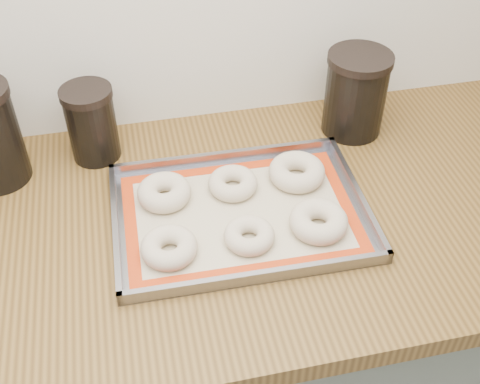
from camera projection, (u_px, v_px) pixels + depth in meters
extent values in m
cube|color=#5F665A|center=(189.00, 363.00, 1.41)|extent=(3.00, 0.65, 0.86)
cube|color=brown|center=(176.00, 229.00, 1.11)|extent=(3.06, 0.68, 0.04)
cube|color=gray|center=(240.00, 215.00, 1.11)|extent=(0.47, 0.34, 0.00)
cube|color=gray|center=(225.00, 157.00, 1.21)|extent=(0.46, 0.02, 0.02)
cube|color=gray|center=(259.00, 277.00, 0.98)|extent=(0.46, 0.02, 0.02)
cube|color=gray|center=(116.00, 228.00, 1.06)|extent=(0.02, 0.33, 0.02)
cube|color=gray|center=(357.00, 194.00, 1.13)|extent=(0.02, 0.33, 0.02)
cube|color=#C6B793|center=(240.00, 214.00, 1.10)|extent=(0.43, 0.30, 0.00)
cube|color=#C0330C|center=(227.00, 168.00, 1.20)|extent=(0.42, 0.03, 0.00)
cube|color=#C0330C|center=(256.00, 268.00, 1.01)|extent=(0.42, 0.03, 0.00)
cube|color=#C0330C|center=(131.00, 229.00, 1.07)|extent=(0.03, 0.25, 0.00)
cube|color=#C0330C|center=(343.00, 199.00, 1.13)|extent=(0.03, 0.25, 0.00)
torus|color=beige|center=(169.00, 247.00, 1.02)|extent=(0.13, 0.13, 0.03)
torus|color=beige|center=(249.00, 235.00, 1.04)|extent=(0.10, 0.10, 0.03)
torus|color=beige|center=(319.00, 221.00, 1.06)|extent=(0.13, 0.13, 0.04)
torus|color=beige|center=(164.00, 192.00, 1.12)|extent=(0.11, 0.11, 0.04)
torus|color=beige|center=(233.00, 183.00, 1.14)|extent=(0.11, 0.11, 0.03)
torus|color=beige|center=(297.00, 172.00, 1.16)|extent=(0.11, 0.11, 0.04)
cylinder|color=black|center=(92.00, 127.00, 1.20)|extent=(0.10, 0.10, 0.14)
cylinder|color=black|center=(85.00, 93.00, 1.14)|extent=(0.10, 0.10, 0.02)
cylinder|color=black|center=(355.00, 97.00, 1.26)|extent=(0.13, 0.13, 0.16)
cylinder|color=black|center=(361.00, 59.00, 1.20)|extent=(0.13, 0.13, 0.02)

